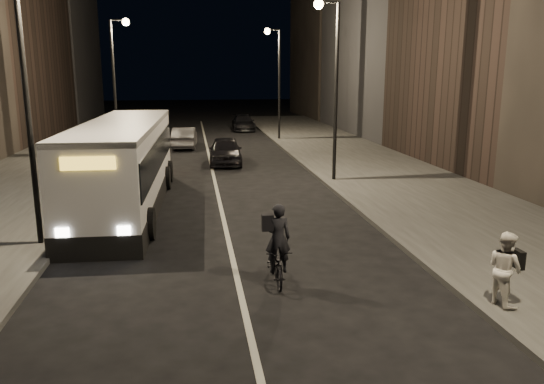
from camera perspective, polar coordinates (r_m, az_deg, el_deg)
name	(u,v)px	position (r m, az deg, el deg)	size (l,w,h in m)	color
ground	(239,289)	(13.10, -3.52, -10.36)	(180.00, 180.00, 0.00)	black
sidewalk_right	(378,171)	(28.15, 11.30, 2.18)	(7.00, 70.00, 0.16)	#31312F
sidewalk_left	(34,181)	(27.53, -24.23, 1.05)	(7.00, 70.00, 0.16)	#31312F
streetlight_right_mid	(331,67)	(24.83, 6.37, 13.22)	(1.20, 0.44, 8.12)	black
streetlight_right_far	(276,69)	(40.51, 0.41, 13.10)	(1.20, 0.44, 8.12)	black
streetlight_left_near	(33,64)	(16.58, -24.30, 12.44)	(1.20, 0.44, 8.12)	black
streetlight_left_far	(118,68)	(34.28, -16.26, 12.66)	(1.20, 0.44, 8.12)	black
city_bus	(125,161)	(21.09, -15.56, 3.22)	(3.20, 12.43, 3.32)	white
cyclist_on_bicycle	(277,257)	(13.17, 0.51, -6.97)	(0.64, 1.81, 2.08)	black
pedestrian_woman	(505,268)	(12.65, 23.77, -7.53)	(0.80, 0.63, 1.65)	silver
car_near	(225,151)	(30.38, -5.04, 4.45)	(1.80, 4.47, 1.52)	black
car_mid	(185,138)	(37.21, -9.38, 5.80)	(1.52, 4.37, 1.44)	#353537
car_far	(243,123)	(48.06, -3.10, 7.45)	(1.91, 4.69, 1.36)	black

